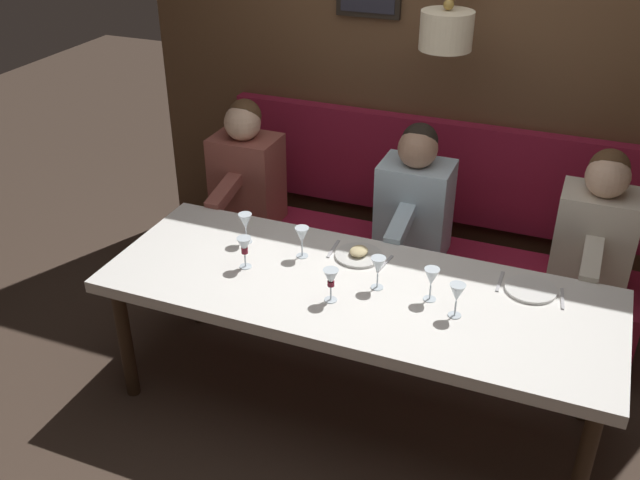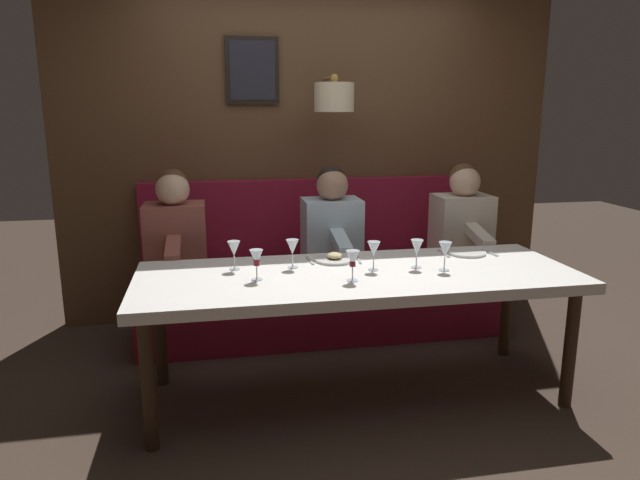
% 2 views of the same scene
% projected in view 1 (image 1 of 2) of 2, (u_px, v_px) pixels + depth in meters
% --- Properties ---
extents(ground_plane, '(12.00, 12.00, 0.00)m').
position_uv_depth(ground_plane, '(353.00, 404.00, 3.73)').
color(ground_plane, '#423328').
extents(dining_table, '(0.90, 2.43, 0.74)m').
position_uv_depth(dining_table, '(356.00, 297.00, 3.39)').
color(dining_table, white).
rests_on(dining_table, ground_plane).
extents(banquette_bench, '(0.52, 2.63, 0.45)m').
position_uv_depth(banquette_bench, '(403.00, 282.00, 4.33)').
color(banquette_bench, maroon).
rests_on(banquette_bench, ground_plane).
extents(back_wall_panel, '(0.59, 3.83, 2.90)m').
position_uv_depth(back_wall_panel, '(441.00, 71.00, 4.23)').
color(back_wall_panel, brown).
rests_on(back_wall_panel, ground_plane).
extents(diner_nearest, '(0.60, 0.40, 0.79)m').
position_uv_depth(diner_nearest, '(597.00, 227.00, 3.71)').
color(diner_nearest, beige).
rests_on(diner_nearest, banquette_bench).
extents(diner_near, '(0.60, 0.40, 0.79)m').
position_uv_depth(diner_near, '(415.00, 196.00, 4.02)').
color(diner_near, silver).
rests_on(diner_near, banquette_bench).
extents(diner_middle, '(0.60, 0.40, 0.79)m').
position_uv_depth(diner_middle, '(246.00, 167.00, 4.37)').
color(diner_middle, '#934C42').
rests_on(diner_middle, banquette_bench).
extents(place_setting_0, '(0.24, 0.32, 0.01)m').
position_uv_depth(place_setting_0, '(531.00, 289.00, 3.32)').
color(place_setting_0, white).
rests_on(place_setting_0, dining_table).
extents(place_setting_1, '(0.24, 0.32, 0.05)m').
position_uv_depth(place_setting_1, '(359.00, 254.00, 3.58)').
color(place_setting_1, silver).
rests_on(place_setting_1, dining_table).
extents(wine_glass_0, '(0.07, 0.07, 0.16)m').
position_uv_depth(wine_glass_0, '(378.00, 267.00, 3.29)').
color(wine_glass_0, silver).
rests_on(wine_glass_0, dining_table).
extents(wine_glass_1, '(0.07, 0.07, 0.16)m').
position_uv_depth(wine_glass_1, '(331.00, 279.00, 3.20)').
color(wine_glass_1, silver).
rests_on(wine_glass_1, dining_table).
extents(wine_glass_2, '(0.07, 0.07, 0.16)m').
position_uv_depth(wine_glass_2, '(244.00, 247.00, 3.45)').
color(wine_glass_2, silver).
rests_on(wine_glass_2, dining_table).
extents(wine_glass_3, '(0.07, 0.07, 0.16)m').
position_uv_depth(wine_glass_3, '(457.00, 294.00, 3.10)').
color(wine_glass_3, silver).
rests_on(wine_glass_3, dining_table).
extents(wine_glass_4, '(0.07, 0.07, 0.16)m').
position_uv_depth(wine_glass_4, '(245.00, 222.00, 3.66)').
color(wine_glass_4, silver).
rests_on(wine_glass_4, dining_table).
extents(wine_glass_5, '(0.07, 0.07, 0.16)m').
position_uv_depth(wine_glass_5, '(302.00, 236.00, 3.54)').
color(wine_glass_5, silver).
rests_on(wine_glass_5, dining_table).
extents(wine_glass_6, '(0.07, 0.07, 0.16)m').
position_uv_depth(wine_glass_6, '(431.00, 278.00, 3.21)').
color(wine_glass_6, silver).
rests_on(wine_glass_6, dining_table).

